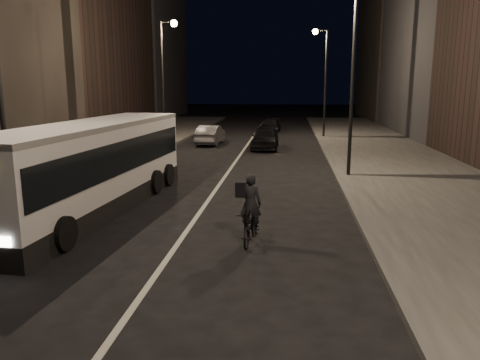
% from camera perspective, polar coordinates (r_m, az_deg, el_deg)
% --- Properties ---
extents(ground, '(180.00, 180.00, 0.00)m').
position_cam_1_polar(ground, '(10.49, -10.78, -12.09)').
color(ground, black).
rests_on(ground, ground).
extents(sidewalk_right, '(7.00, 70.00, 0.16)m').
position_cam_1_polar(sidewalk_right, '(24.19, 19.31, 1.20)').
color(sidewalk_right, '#353533').
rests_on(sidewalk_right, ground).
extents(sidewalk_left, '(7.00, 70.00, 0.16)m').
position_cam_1_polar(sidewalk_left, '(26.15, -19.93, 1.90)').
color(sidewalk_left, '#353533').
rests_on(sidewalk_left, ground).
extents(streetlight_right_mid, '(1.20, 0.44, 8.12)m').
position_cam_1_polar(streetlight_right_mid, '(21.35, 12.97, 14.50)').
color(streetlight_right_mid, black).
rests_on(streetlight_right_mid, sidewalk_right).
extents(streetlight_right_far, '(1.20, 0.44, 8.12)m').
position_cam_1_polar(streetlight_right_far, '(37.27, 10.02, 13.27)').
color(streetlight_right_far, black).
rests_on(streetlight_right_far, sidewalk_right).
extents(streetlight_left_near, '(1.20, 0.44, 8.12)m').
position_cam_1_polar(streetlight_left_near, '(15.57, -26.85, 14.76)').
color(streetlight_left_near, black).
rests_on(streetlight_left_near, sidewalk_left).
extents(streetlight_left_far, '(1.20, 0.44, 8.12)m').
position_cam_1_polar(streetlight_left_far, '(32.26, -9.03, 13.58)').
color(streetlight_left_far, black).
rests_on(streetlight_left_far, sidewalk_left).
extents(city_bus, '(3.22, 11.05, 2.94)m').
position_cam_1_polar(city_bus, '(16.28, -17.60, 1.95)').
color(city_bus, silver).
rests_on(city_bus, ground).
extents(cyclist_on_bicycle, '(0.74, 1.72, 1.93)m').
position_cam_1_polar(cyclist_on_bicycle, '(12.44, 1.31, -4.92)').
color(cyclist_on_bicycle, black).
rests_on(cyclist_on_bicycle, ground).
extents(car_near, '(1.73, 4.26, 1.45)m').
position_cam_1_polar(car_near, '(30.72, 3.07, 5.15)').
color(car_near, black).
rests_on(car_near, ground).
extents(car_mid, '(1.59, 4.16, 1.36)m').
position_cam_1_polar(car_mid, '(33.13, -3.64, 5.53)').
color(car_mid, '#3F3F42').
rests_on(car_mid, ground).
extents(car_far, '(1.94, 4.16, 1.18)m').
position_cam_1_polar(car_far, '(41.40, 3.71, 6.62)').
color(car_far, black).
rests_on(car_far, ground).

